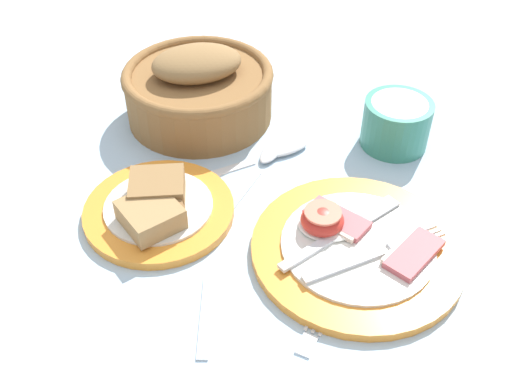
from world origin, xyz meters
name	(u,v)px	position (x,y,z in m)	size (l,w,h in m)	color
ground_plane	(263,246)	(0.00, 0.00, 0.00)	(3.00, 3.00, 0.00)	#A3BCD1
breakfast_plate	(354,245)	(0.11, 0.00, 0.01)	(0.25, 0.25, 0.04)	orange
bread_plate	(158,206)	(-0.13, 0.05, 0.02)	(0.19, 0.19, 0.05)	orange
sugar_cup	(396,122)	(0.18, 0.21, 0.04)	(0.10, 0.10, 0.07)	#337F6B
bread_basket	(199,89)	(-0.10, 0.27, 0.05)	(0.22, 0.22, 0.11)	brown
teaspoon_by_saucer	(265,160)	(0.00, 0.16, 0.01)	(0.10, 0.18, 0.01)	silver
teaspoon_near_cup	(268,155)	(0.00, 0.17, 0.01)	(0.18, 0.11, 0.01)	silver
teaspoon_stray	(200,379)	(-0.06, -0.18, 0.01)	(0.03, 0.19, 0.01)	silver
fork_on_cloth	(293,374)	(0.03, -0.17, 0.00)	(0.09, 0.18, 0.01)	silver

